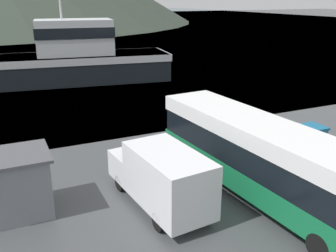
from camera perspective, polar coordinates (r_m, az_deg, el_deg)
water_surface at (r=140.52m, az=-21.21°, el=14.65°), size 240.00×240.00×0.00m
tour_bus at (r=15.72m, az=13.96°, el=-4.41°), size 3.40×11.70×3.17m
delivery_van at (r=14.69m, az=-1.02°, el=-7.64°), size 2.55×5.69×2.47m
fishing_boat at (r=37.83m, az=-16.39°, el=9.62°), size 22.73×8.43×12.78m
storage_bin at (r=21.92m, az=21.02°, el=-1.56°), size 1.21×1.30×1.28m
dock_kiosk at (r=15.36m, az=-22.69°, el=-8.28°), size 2.91×2.36×2.45m
mooring_bollard at (r=23.89m, az=11.40°, el=0.51°), size 0.31×0.31×0.82m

